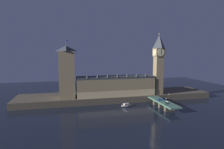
# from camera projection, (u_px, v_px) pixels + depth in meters

# --- Properties ---
(ground_plane) EXTENTS (400.00, 400.00, 0.00)m
(ground_plane) POSITION_uv_depth(u_px,v_px,m) (126.00, 109.00, 181.61)
(ground_plane) COLOR black
(embankment) EXTENTS (220.00, 42.00, 6.74)m
(embankment) POSITION_uv_depth(u_px,v_px,m) (116.00, 96.00, 218.93)
(embankment) COLOR #4C4438
(embankment) RESTS_ON ground_plane
(parliament_hall) EXTENTS (85.94, 20.64, 25.59)m
(parliament_hall) POSITION_uv_depth(u_px,v_px,m) (116.00, 86.00, 208.67)
(parliament_hall) COLOR #8E7A56
(parliament_hall) RESTS_ON embankment
(clock_tower) EXTENTS (10.99, 11.10, 68.94)m
(clock_tower) POSITION_uv_depth(u_px,v_px,m) (159.00, 62.00, 212.44)
(clock_tower) COLOR #8E7A56
(clock_tower) RESTS_ON embankment
(victoria_tower) EXTENTS (16.04, 16.04, 60.48)m
(victoria_tower) POSITION_uv_depth(u_px,v_px,m) (67.00, 72.00, 193.51)
(victoria_tower) COLOR #8E7A56
(victoria_tower) RESTS_ON embankment
(bridge) EXTENTS (11.59, 46.00, 6.17)m
(bridge) POSITION_uv_depth(u_px,v_px,m) (163.00, 103.00, 184.79)
(bridge) COLOR #4C7560
(bridge) RESTS_ON ground_plane
(car_northbound_lead) EXTENTS (2.06, 4.73, 1.46)m
(car_northbound_lead) POSITION_uv_depth(u_px,v_px,m) (159.00, 100.00, 189.03)
(car_northbound_lead) COLOR navy
(car_northbound_lead) RESTS_ON bridge
(car_northbound_trail) EXTENTS (2.09, 3.80, 1.54)m
(car_northbound_trail) POSITION_uv_depth(u_px,v_px,m) (165.00, 103.00, 175.84)
(car_northbound_trail) COLOR #235633
(car_northbound_trail) RESTS_ON bridge
(car_southbound_lead) EXTENTS (2.05, 3.89, 1.39)m
(car_southbound_lead) POSITION_uv_depth(u_px,v_px,m) (168.00, 101.00, 182.06)
(car_southbound_lead) COLOR white
(car_southbound_lead) RESTS_ON bridge
(car_southbound_trail) EXTENTS (2.00, 4.66, 1.52)m
(car_southbound_trail) POSITION_uv_depth(u_px,v_px,m) (163.00, 99.00, 190.93)
(car_southbound_trail) COLOR navy
(car_southbound_trail) RESTS_ON bridge
(pedestrian_near_rail) EXTENTS (0.38, 0.38, 1.78)m
(pedestrian_near_rail) POSITION_uv_depth(u_px,v_px,m) (165.00, 104.00, 171.90)
(pedestrian_near_rail) COLOR black
(pedestrian_near_rail) RESTS_ON bridge
(pedestrian_mid_walk) EXTENTS (0.38, 0.38, 1.61)m
(pedestrian_mid_walk) POSITION_uv_depth(u_px,v_px,m) (171.00, 101.00, 181.21)
(pedestrian_mid_walk) COLOR black
(pedestrian_mid_walk) RESTS_ON bridge
(street_lamp_near) EXTENTS (1.34, 0.60, 7.23)m
(street_lamp_near) POSITION_uv_depth(u_px,v_px,m) (166.00, 101.00, 168.58)
(street_lamp_near) COLOR #2D3333
(street_lamp_near) RESTS_ON bridge
(street_lamp_mid) EXTENTS (1.34, 0.60, 7.34)m
(street_lamp_mid) POSITION_uv_depth(u_px,v_px,m) (169.00, 97.00, 185.32)
(street_lamp_mid) COLOR #2D3333
(street_lamp_mid) RESTS_ON bridge
(street_lamp_far) EXTENTS (1.34, 0.60, 7.03)m
(street_lamp_far) POSITION_uv_depth(u_px,v_px,m) (152.00, 94.00, 197.06)
(street_lamp_far) COLOR #2D3333
(street_lamp_far) RESTS_ON bridge
(boat_upstream) EXTENTS (11.25, 5.97, 3.43)m
(boat_upstream) POSITION_uv_depth(u_px,v_px,m) (126.00, 105.00, 187.77)
(boat_upstream) COLOR #B2A893
(boat_upstream) RESTS_ON ground_plane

